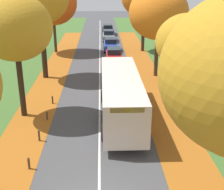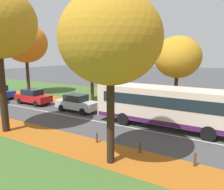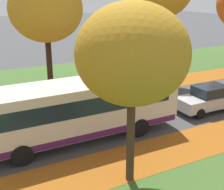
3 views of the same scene
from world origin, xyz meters
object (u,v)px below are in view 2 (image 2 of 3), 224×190
object	(u,v)px
bollard_fifth	(140,148)
car_silver_lead	(77,103)
tree_left_near	(110,39)
tree_right_mid	(92,48)
bollard_fourth	(195,160)
bus	(165,105)
bollard_sixth	(97,138)
car_red_following	(33,97)
tree_right_far	(26,43)
tree_right_near	(178,57)

from	to	relation	value
bollard_fifth	car_silver_lead	size ratio (longest dim) A/B	0.14
tree_left_near	tree_right_mid	size ratio (longest dim) A/B	0.98
bollard_fifth	car_silver_lead	world-z (taller)	car_silver_lead
bollard_fourth	bus	bearing A→B (deg)	31.80
tree_left_near	bollard_fifth	xyz separation A→B (m)	(1.74, -0.85, -5.77)
bollard_sixth	car_red_following	bearing A→B (deg)	66.82
tree_right_far	bollard_fifth	size ratio (longest dim) A/B	15.53
bollard_fourth	car_red_following	distance (m)	18.58
tree_right_mid	bollard_fourth	bearing A→B (deg)	-125.42
bollard_fifth	car_red_following	bearing A→B (deg)	71.08
bollard_sixth	bus	xyz separation A→B (m)	(5.05, -2.66, 1.40)
tree_right_mid	bollard_fifth	xyz separation A→B (m)	(-9.00, -9.79, -5.69)
bollard_fourth	car_silver_lead	xyz separation A→B (m)	(5.19, 11.71, 0.45)
tree_right_far	car_silver_lead	distance (m)	13.85
tree_right_near	car_silver_lead	bearing A→B (deg)	116.58
tree_right_mid	bollard_sixth	bearing A→B (deg)	-142.66
tree_right_mid	tree_right_far	size ratio (longest dim) A/B	0.90
tree_right_mid	car_silver_lead	xyz separation A→B (m)	(-3.82, -0.96, -5.18)
tree_right_mid	car_red_following	distance (m)	8.29
bollard_fourth	bus	distance (m)	6.04
bollard_fourth	bollard_fifth	bearing A→B (deg)	89.89
bollard_fifth	car_red_following	world-z (taller)	car_red_following
tree_right_near	tree_right_mid	world-z (taller)	tree_right_mid
tree_right_far	bollard_fourth	size ratio (longest dim) A/B	13.15
tree_right_near	bus	size ratio (longest dim) A/B	0.67
bollard_fourth	bollard_sixth	bearing A→B (deg)	90.39
tree_right_mid	car_red_following	world-z (taller)	tree_right_mid
bus	tree_right_far	bearing A→B (deg)	78.63
car_silver_lead	bollard_fifth	bearing A→B (deg)	-120.41
tree_right_near	tree_right_far	size ratio (longest dim) A/B	0.74
bollard_sixth	tree_right_mid	bearing A→B (deg)	37.34
tree_left_near	car_red_following	distance (m)	16.55
bollard_fourth	tree_right_far	bearing A→B (deg)	68.84
bollard_sixth	car_red_following	world-z (taller)	car_red_following
tree_left_near	tree_right_near	xyz separation A→B (m)	(11.04, -0.24, -0.96)
tree_left_near	bollard_sixth	world-z (taller)	tree_left_near
tree_right_near	bus	world-z (taller)	tree_right_near
bus	car_red_following	world-z (taller)	bus
tree_right_far	car_red_following	xyz separation A→B (m)	(-3.99, -5.72, -5.99)
bollard_fourth	car_red_following	xyz separation A→B (m)	(5.13, 17.85, 0.45)
tree_right_mid	tree_right_far	bearing A→B (deg)	89.42
tree_right_far	bollard_fourth	world-z (taller)	tree_right_far
tree_right_mid	tree_right_far	world-z (taller)	tree_right_far
tree_right_mid	bus	bearing A→B (deg)	-112.71
bollard_fifth	bus	world-z (taller)	bus
tree_right_far	bollard_sixth	distance (m)	21.05
tree_left_near	bus	xyz separation A→B (m)	(6.74, -0.63, -4.37)
tree_right_far	car_red_following	size ratio (longest dim) A/B	2.23
tree_right_mid	bollard_fifth	bearing A→B (deg)	-132.62
tree_left_near	tree_right_near	bearing A→B (deg)	-1.24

